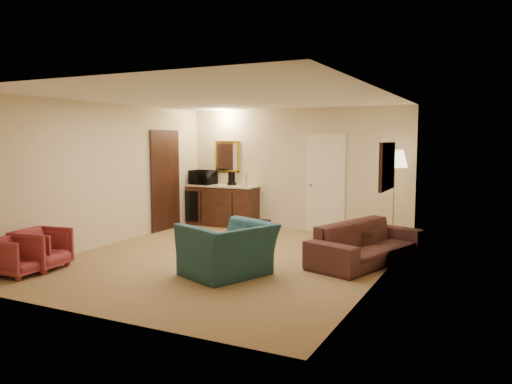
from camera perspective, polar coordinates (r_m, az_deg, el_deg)
ground at (r=8.25m, az=-3.33°, el=-7.58°), size 6.00×6.00×0.00m
room_walls at (r=8.75m, az=-1.47°, el=4.56°), size 5.02×6.01×2.61m
wetbar_cabinet at (r=11.30m, az=-3.84°, el=-1.52°), size 1.64×0.58×0.92m
sofa at (r=8.06m, az=12.60°, el=-4.93°), size 1.30×2.28×0.86m
teal_armchair at (r=7.12m, az=-3.24°, el=-5.57°), size 1.14×1.36×1.02m
rose_chair_near at (r=8.15m, az=-23.30°, el=-5.79°), size 0.71×0.74×0.68m
rose_chair_far at (r=7.92m, az=-25.40°, el=-6.42°), size 0.60×0.64×0.62m
coffee_table at (r=8.44m, az=10.85°, el=-5.73°), size 0.91×0.70×0.47m
floor_lamp at (r=9.60m, az=15.46°, el=-0.54°), size 0.58×0.58×1.76m
waste_bin at (r=10.18m, az=1.02°, el=-4.08°), size 0.32×0.32×0.31m
microwave at (r=11.45m, az=-6.11°, el=1.85°), size 0.62×0.42×0.39m
coffee_maker at (r=11.14m, az=-2.79°, el=1.53°), size 0.18×0.18×0.30m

